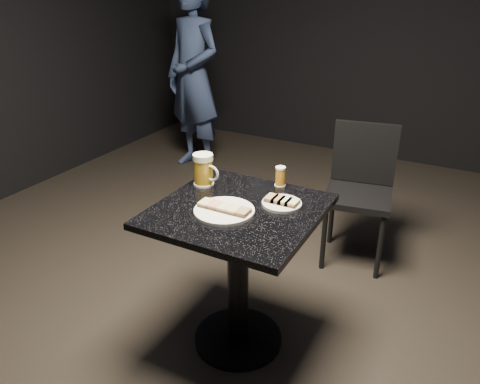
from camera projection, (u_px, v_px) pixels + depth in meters
name	position (u px, v px, depth m)	size (l,w,h in m)	color
floor	(238.00, 339.00, 2.38)	(6.00, 6.00, 0.00)	black
plate_large	(224.00, 211.00, 2.02)	(0.26, 0.26, 0.01)	white
plate_small	(282.00, 204.00, 2.08)	(0.18, 0.18, 0.01)	silver
patron	(194.00, 77.00, 4.18)	(0.62, 0.41, 1.70)	navy
table	(238.00, 255.00, 2.16)	(0.70, 0.70, 0.75)	black
beer_mug	(204.00, 170.00, 2.25)	(0.14, 0.10, 0.16)	silver
beer_tumbler	(280.00, 176.00, 2.26)	(0.05, 0.05, 0.10)	silver
chair	(360.00, 185.00, 2.90)	(0.45, 0.45, 0.87)	black
canapes_on_plate_large	(224.00, 207.00, 2.01)	(0.23, 0.07, 0.02)	#4C3521
canapes_on_plate_small	(282.00, 200.00, 2.08)	(0.15, 0.07, 0.02)	#4C3521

